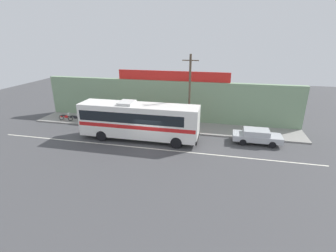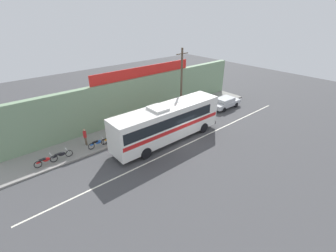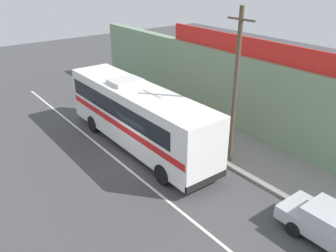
% 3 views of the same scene
% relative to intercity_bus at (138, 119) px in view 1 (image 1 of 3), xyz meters
% --- Properties ---
extents(ground_plane, '(70.00, 70.00, 0.00)m').
position_rel_intercity_bus_xyz_m(ground_plane, '(1.35, -1.02, -2.07)').
color(ground_plane, '#444447').
extents(sidewalk_slab, '(30.00, 3.60, 0.14)m').
position_rel_intercity_bus_xyz_m(sidewalk_slab, '(1.35, 4.18, -2.00)').
color(sidewalk_slab, gray).
rests_on(sidewalk_slab, ground_plane).
extents(storefront_facade, '(30.00, 0.70, 4.80)m').
position_rel_intercity_bus_xyz_m(storefront_facade, '(1.35, 6.33, 0.33)').
color(storefront_facade, gray).
rests_on(storefront_facade, ground_plane).
extents(storefront_billboard, '(12.92, 0.12, 1.10)m').
position_rel_intercity_bus_xyz_m(storefront_billboard, '(2.05, 6.33, 3.28)').
color(storefront_billboard, red).
rests_on(storefront_billboard, storefront_facade).
extents(road_center_stripe, '(30.00, 0.14, 0.01)m').
position_rel_intercity_bus_xyz_m(road_center_stripe, '(1.35, -1.82, -2.06)').
color(road_center_stripe, silver).
rests_on(road_center_stripe, ground_plane).
extents(intercity_bus, '(11.52, 2.63, 3.78)m').
position_rel_intercity_bus_xyz_m(intercity_bus, '(0.00, 0.00, 0.00)').
color(intercity_bus, white).
rests_on(intercity_bus, ground_plane).
extents(parked_car, '(4.44, 1.85, 1.37)m').
position_rel_intercity_bus_xyz_m(parked_car, '(11.21, 1.57, -1.33)').
color(parked_car, '#B7BABF').
rests_on(parked_car, ground_plane).
extents(utility_pole, '(1.60, 0.22, 7.88)m').
position_rel_intercity_bus_xyz_m(utility_pole, '(4.53, 2.88, 2.15)').
color(utility_pole, brown).
rests_on(utility_pole, sidewalk_slab).
extents(motorcycle_black, '(1.96, 0.56, 0.94)m').
position_rel_intercity_bus_xyz_m(motorcycle_black, '(-4.36, 3.00, -1.50)').
color(motorcycle_black, black).
rests_on(motorcycle_black, sidewalk_slab).
extents(motorcycle_blue, '(1.89, 0.56, 0.94)m').
position_rel_intercity_bus_xyz_m(motorcycle_blue, '(-9.03, 3.17, -1.50)').
color(motorcycle_blue, black).
rests_on(motorcycle_blue, sidewalk_slab).
extents(motorcycle_orange, '(1.89, 0.56, 0.94)m').
position_rel_intercity_bus_xyz_m(motorcycle_orange, '(-5.81, 3.03, -1.50)').
color(motorcycle_orange, black).
rests_on(motorcycle_orange, sidewalk_slab).
extents(motorcycle_purple, '(1.84, 0.56, 0.94)m').
position_rel_intercity_bus_xyz_m(motorcycle_purple, '(-10.26, 3.18, -1.50)').
color(motorcycle_purple, black).
rests_on(motorcycle_purple, sidewalk_slab).
extents(pedestrian_far_right, '(0.30, 0.48, 1.68)m').
position_rel_intercity_bus_xyz_m(pedestrian_far_right, '(-6.46, 4.10, -0.95)').
color(pedestrian_far_right, brown).
rests_on(pedestrian_far_right, sidewalk_slab).
extents(pedestrian_near_shop, '(0.30, 0.48, 1.73)m').
position_rel_intercity_bus_xyz_m(pedestrian_near_shop, '(-2.99, 3.46, -0.92)').
color(pedestrian_near_shop, black).
rests_on(pedestrian_near_shop, sidewalk_slab).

